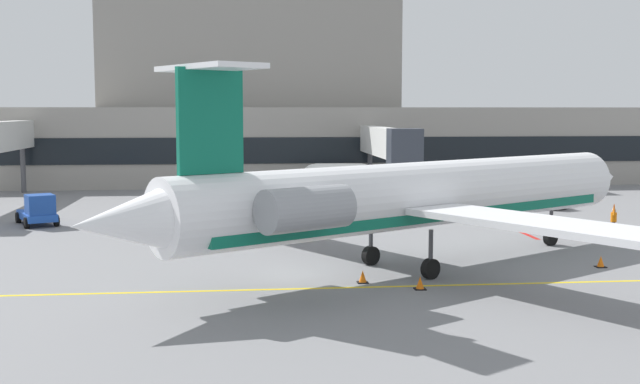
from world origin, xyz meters
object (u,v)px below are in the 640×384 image
object	(u,v)px
baggage_tug	(38,211)
fuel_tank	(339,178)
marshaller	(614,221)
pushback_tractor	(538,194)
regional_jet	(413,196)

from	to	relation	value
baggage_tug	fuel_tank	distance (m)	26.61
fuel_tank	marshaller	size ratio (longest dim) A/B	3.36
pushback_tractor	marshaller	xyz separation A→B (m)	(-1.05, -14.18, -0.02)
regional_jet	marshaller	world-z (taller)	regional_jet
fuel_tank	baggage_tug	bearing A→B (deg)	-143.53
regional_jet	pushback_tractor	world-z (taller)	regional_jet
regional_jet	fuel_tank	size ratio (longest dim) A/B	4.51
regional_jet	marshaller	xyz separation A→B (m)	(13.61, 7.68, -2.46)
baggage_tug	pushback_tractor	distance (m)	35.87
regional_jet	pushback_tractor	xyz separation A→B (m)	(14.66, 21.86, -2.44)
baggage_tug	fuel_tank	size ratio (longest dim) A/B	0.69
baggage_tug	pushback_tractor	world-z (taller)	pushback_tractor
pushback_tractor	marshaller	distance (m)	14.22
regional_jet	fuel_tank	xyz separation A→B (m)	(0.66, 31.87, -1.89)
regional_jet	pushback_tractor	size ratio (longest dim) A/B	6.91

